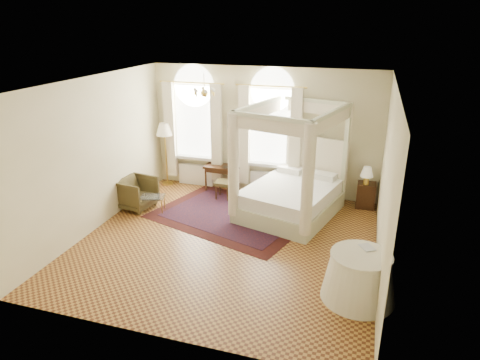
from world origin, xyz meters
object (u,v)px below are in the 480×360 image
object	(u,v)px
nightstand	(366,195)
armchair	(136,193)
writing_desk	(222,169)
stool	(223,184)
floor_lamp	(164,132)
canopy_bed	(290,192)
coffee_table	(153,198)
side_table	(359,277)

from	to	relation	value
nightstand	armchair	world-z (taller)	armchair
writing_desk	stool	world-z (taller)	writing_desk
floor_lamp	canopy_bed	bearing A→B (deg)	-14.92
writing_desk	stool	bearing A→B (deg)	-68.29
coffee_table	writing_desk	bearing A→B (deg)	56.30
canopy_bed	coffee_table	world-z (taller)	canopy_bed
canopy_bed	floor_lamp	distance (m)	3.92
armchair	coffee_table	xyz separation A→B (m)	(0.48, -0.07, -0.04)
nightstand	side_table	size ratio (longest dim) A/B	0.52
canopy_bed	nightstand	xyz separation A→B (m)	(1.71, 0.98, -0.28)
coffee_table	side_table	xyz separation A→B (m)	(4.92, -2.11, 0.06)
canopy_bed	side_table	xyz separation A→B (m)	(1.71, -2.88, -0.18)
stool	side_table	size ratio (longest dim) A/B	0.39
canopy_bed	floor_lamp	world-z (taller)	canopy_bed
canopy_bed	armchair	size ratio (longest dim) A/B	3.30
writing_desk	armchair	world-z (taller)	armchair
canopy_bed	nightstand	world-z (taller)	canopy_bed
nightstand	writing_desk	xyz separation A→B (m)	(-3.74, -0.00, 0.29)
stool	floor_lamp	world-z (taller)	floor_lamp
writing_desk	coffee_table	xyz separation A→B (m)	(-1.17, -1.76, -0.26)
writing_desk	armchair	distance (m)	2.38
armchair	coffee_table	bearing A→B (deg)	-89.56
nightstand	coffee_table	distance (m)	5.22
canopy_bed	nightstand	bearing A→B (deg)	29.84
nightstand	floor_lamp	world-z (taller)	floor_lamp
nightstand	canopy_bed	bearing A→B (deg)	-150.16
writing_desk	coffee_table	distance (m)	2.13
canopy_bed	armchair	world-z (taller)	canopy_bed
nightstand	floor_lamp	xyz separation A→B (m)	(-5.40, 0.00, 1.18)
canopy_bed	stool	distance (m)	1.90
armchair	floor_lamp	xyz separation A→B (m)	(0.00, 1.69, 1.11)
stool	coffee_table	xyz separation A→B (m)	(-1.38, -1.25, -0.05)
stool	armchair	world-z (taller)	armchair
writing_desk	armchair	size ratio (longest dim) A/B	1.12
armchair	side_table	bearing A→B (deg)	-103.49
armchair	floor_lamp	bearing A→B (deg)	8.46
side_table	canopy_bed	bearing A→B (deg)	120.70
coffee_table	floor_lamp	world-z (taller)	floor_lamp
stool	floor_lamp	distance (m)	2.22
writing_desk	floor_lamp	distance (m)	1.88
armchair	stool	bearing A→B (deg)	-49.21
writing_desk	floor_lamp	bearing A→B (deg)	180.00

